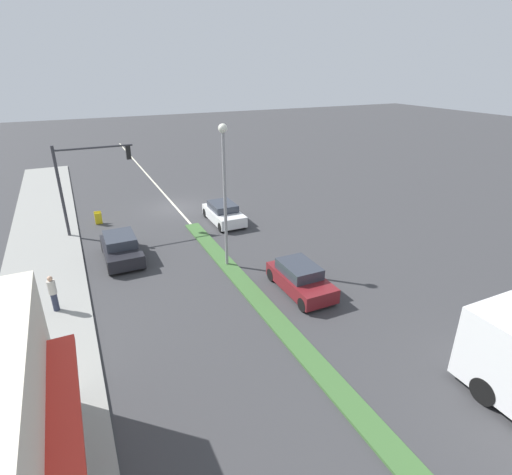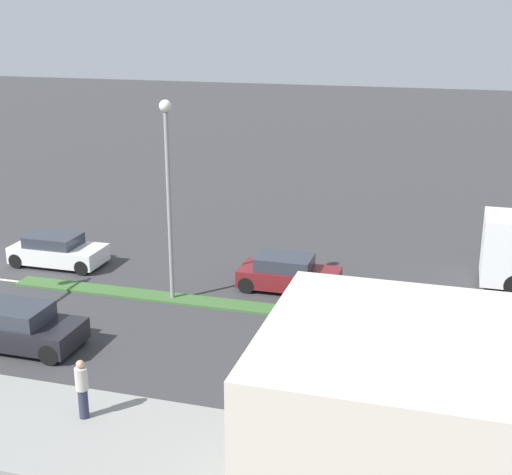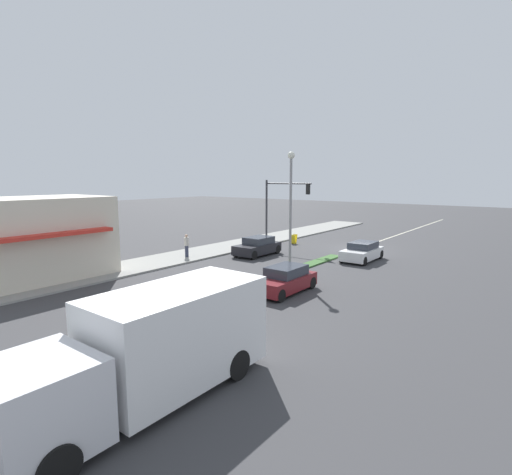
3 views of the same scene
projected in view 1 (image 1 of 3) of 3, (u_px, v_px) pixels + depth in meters
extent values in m
plane|color=#38383A|center=(298.00, 346.00, 15.43)|extent=(160.00, 160.00, 0.00)
cube|color=gray|center=(37.00, 441.00, 11.45)|extent=(4.00, 73.00, 0.12)
cube|color=beige|center=(176.00, 208.00, 30.35)|extent=(0.16, 60.00, 0.01)
cube|color=red|center=(65.00, 435.00, 8.28)|extent=(0.70, 6.91, 0.20)
cylinder|color=#333338|center=(61.00, 192.00, 24.05)|extent=(0.18, 0.18, 5.60)
cylinder|color=#333338|center=(94.00, 148.00, 23.94)|extent=(4.50, 0.12, 0.12)
cube|color=black|center=(128.00, 152.00, 24.88)|extent=(0.28, 0.24, 0.84)
sphere|color=red|center=(127.00, 148.00, 24.88)|extent=(0.18, 0.18, 0.18)
sphere|color=gold|center=(128.00, 152.00, 24.99)|extent=(0.18, 0.18, 0.18)
sphere|color=green|center=(129.00, 156.00, 25.10)|extent=(0.18, 0.18, 0.18)
cylinder|color=gray|center=(225.00, 202.00, 20.19)|extent=(0.16, 0.16, 7.00)
sphere|color=silver|center=(223.00, 128.00, 18.74)|extent=(0.44, 0.44, 0.44)
cylinder|color=#282D42|center=(55.00, 302.00, 17.31)|extent=(0.26, 0.26, 0.84)
cylinder|color=#B7B2A8|center=(52.00, 287.00, 17.02)|extent=(0.34, 0.34, 0.62)
sphere|color=tan|center=(50.00, 279.00, 16.85)|extent=(0.22, 0.22, 0.22)
cube|color=yellow|center=(98.00, 217.00, 27.24)|extent=(0.45, 0.21, 0.84)
cube|color=yellow|center=(99.00, 219.00, 26.97)|extent=(0.45, 0.21, 0.84)
cylinder|color=black|center=(485.00, 391.00, 12.70)|extent=(0.28, 0.90, 0.90)
cube|color=silver|center=(224.00, 215.00, 27.36)|extent=(1.81, 3.92, 0.69)
cube|color=#2D333D|center=(223.00, 206.00, 27.29)|extent=(1.54, 2.15, 0.47)
cylinder|color=black|center=(244.00, 223.00, 26.47)|extent=(0.22, 0.63, 0.63)
cylinder|color=black|center=(221.00, 227.00, 25.84)|extent=(0.22, 0.63, 0.63)
cylinder|color=black|center=(227.00, 209.00, 29.04)|extent=(0.22, 0.63, 0.63)
cylinder|color=black|center=(206.00, 213.00, 28.41)|extent=(0.22, 0.63, 0.63)
cube|color=maroon|center=(301.00, 282.00, 18.97)|extent=(1.74, 3.85, 0.68)
cube|color=#2D333D|center=(299.00, 269.00, 18.90)|extent=(1.48, 2.12, 0.51)
cylinder|color=black|center=(332.00, 297.00, 18.10)|extent=(0.22, 0.64, 0.64)
cylinder|color=black|center=(303.00, 305.00, 17.50)|extent=(0.22, 0.64, 0.64)
cylinder|color=black|center=(298.00, 268.00, 20.61)|extent=(0.22, 0.64, 0.64)
cylinder|color=black|center=(272.00, 275.00, 20.00)|extent=(0.22, 0.64, 0.64)
cube|color=black|center=(122.00, 251.00, 22.07)|extent=(1.87, 3.94, 0.70)
cube|color=#2D333D|center=(120.00, 239.00, 21.99)|extent=(1.59, 2.17, 0.53)
cylinder|color=black|center=(143.00, 262.00, 21.21)|extent=(0.22, 0.68, 0.68)
cylinder|color=black|center=(110.00, 269.00, 20.55)|extent=(0.22, 0.68, 0.68)
cylinder|color=black|center=(133.00, 241.00, 23.74)|extent=(0.22, 0.68, 0.68)
cylinder|color=black|center=(103.00, 246.00, 23.08)|extent=(0.22, 0.68, 0.68)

